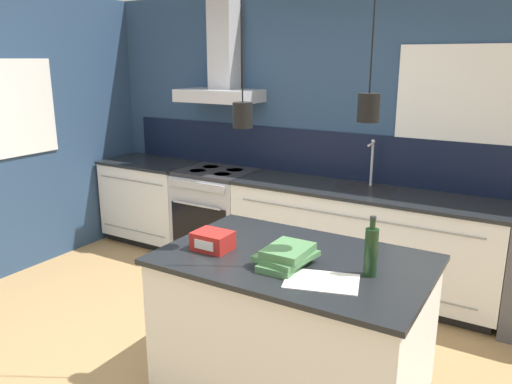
{
  "coord_description": "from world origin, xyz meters",
  "views": [
    {
      "loc": [
        1.85,
        -2.29,
        1.99
      ],
      "look_at": [
        0.05,
        0.72,
        1.05
      ],
      "focal_mm": 35.0,
      "sensor_mm": 36.0,
      "label": 1
    }
  ],
  "objects": [
    {
      "name": "ground_plane",
      "position": [
        0.0,
        0.0,
        0.0
      ],
      "size": [
        16.0,
        16.0,
        0.0
      ],
      "primitive_type": "plane",
      "color": "tan",
      "rests_on": "ground"
    },
    {
      "name": "wall_back",
      "position": [
        -0.06,
        2.0,
        1.35
      ],
      "size": [
        5.6,
        2.08,
        2.6
      ],
      "color": "navy",
      "rests_on": "ground_plane"
    },
    {
      "name": "wall_left",
      "position": [
        -2.43,
        0.7,
        1.3
      ],
      "size": [
        0.08,
        3.8,
        2.6
      ],
      "color": "navy",
      "rests_on": "ground_plane"
    },
    {
      "name": "counter_run_left",
      "position": [
        -1.86,
        1.69,
        0.46
      ],
      "size": [
        1.02,
        0.64,
        0.91
      ],
      "color": "black",
      "rests_on": "ground_plane"
    },
    {
      "name": "counter_run_sink",
      "position": [
        0.54,
        1.69,
        0.46
      ],
      "size": [
        2.33,
        0.64,
        1.32
      ],
      "color": "black",
      "rests_on": "ground_plane"
    },
    {
      "name": "oven_range",
      "position": [
        -0.99,
        1.69,
        0.46
      ],
      "size": [
        0.74,
        0.66,
        0.91
      ],
      "color": "#B5B5BA",
      "rests_on": "ground_plane"
    },
    {
      "name": "kitchen_island",
      "position": [
        0.7,
        0.07,
        0.46
      ],
      "size": [
        1.5,
        0.97,
        0.91
      ],
      "color": "black",
      "rests_on": "ground_plane"
    },
    {
      "name": "bottle_on_island",
      "position": [
        1.14,
        0.05,
        1.04
      ],
      "size": [
        0.07,
        0.07,
        0.32
      ],
      "color": "#193319",
      "rests_on": "kitchen_island"
    },
    {
      "name": "book_stack",
      "position": [
        0.71,
        -0.06,
        0.96
      ],
      "size": [
        0.29,
        0.35,
        0.11
      ],
      "color": "#4C7F4C",
      "rests_on": "kitchen_island"
    },
    {
      "name": "red_supply_box",
      "position": [
        0.23,
        -0.07,
        0.96
      ],
      "size": [
        0.22,
        0.17,
        0.11
      ],
      "color": "red",
      "rests_on": "kitchen_island"
    },
    {
      "name": "paper_pile",
      "position": [
        0.96,
        -0.15,
        0.91
      ],
      "size": [
        0.42,
        0.34,
        0.01
      ],
      "color": "silver",
      "rests_on": "kitchen_island"
    }
  ]
}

